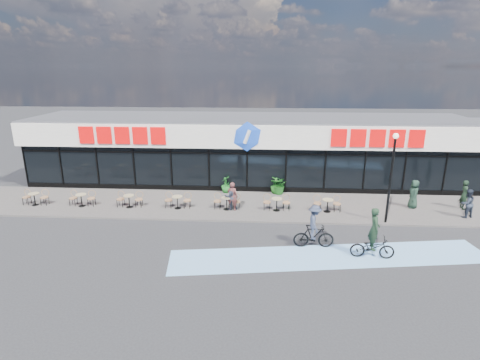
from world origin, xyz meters
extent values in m
plane|color=#28282B|center=(0.00, 0.00, 0.00)|extent=(120.00, 120.00, 0.00)
cube|color=#5A5450|center=(0.00, 4.50, 0.05)|extent=(44.00, 5.00, 0.10)
cube|color=#7BB4EA|center=(4.00, -1.50, 0.01)|extent=(14.17, 4.13, 0.01)
cube|color=black|center=(0.00, 10.00, 1.50)|extent=(30.00, 6.00, 3.00)
cube|color=white|center=(0.00, 9.85, 3.75)|extent=(30.60, 6.30, 1.50)
cube|color=#47474C|center=(0.00, 10.00, 4.55)|extent=(30.60, 6.30, 0.10)
cube|color=navy|center=(0.00, 6.96, 3.05)|extent=(30.60, 0.08, 0.18)
cube|color=black|center=(0.00, 6.97, 2.65)|extent=(30.00, 0.06, 0.08)
cube|color=black|center=(0.00, 6.98, 0.20)|extent=(30.00, 0.10, 0.40)
cube|color=red|center=(-8.00, 6.70, 3.80)|extent=(5.63, 0.18, 1.10)
cube|color=red|center=(8.00, 6.70, 3.80)|extent=(5.63, 0.18, 1.10)
ellipsoid|color=blue|center=(0.00, 6.70, 3.80)|extent=(1.90, 0.24, 1.90)
cylinder|color=black|center=(-15.00, 6.97, 1.50)|extent=(0.10, 0.10, 3.00)
cylinder|color=black|center=(-12.50, 6.97, 1.50)|extent=(0.10, 0.10, 3.00)
cylinder|color=black|center=(-10.00, 6.97, 1.50)|extent=(0.10, 0.10, 3.00)
cylinder|color=black|center=(-7.50, 6.97, 1.50)|extent=(0.10, 0.10, 3.00)
cylinder|color=black|center=(-5.00, 6.97, 1.50)|extent=(0.10, 0.10, 3.00)
cylinder|color=black|center=(-2.50, 6.97, 1.50)|extent=(0.10, 0.10, 3.00)
cylinder|color=black|center=(0.00, 6.97, 1.50)|extent=(0.10, 0.10, 3.00)
cylinder|color=black|center=(2.50, 6.97, 1.50)|extent=(0.10, 0.10, 3.00)
cylinder|color=black|center=(5.00, 6.97, 1.50)|extent=(0.10, 0.10, 3.00)
cylinder|color=black|center=(7.50, 6.97, 1.50)|extent=(0.10, 0.10, 3.00)
cylinder|color=black|center=(10.00, 6.97, 1.50)|extent=(0.10, 0.10, 3.00)
cylinder|color=black|center=(12.50, 6.97, 1.50)|extent=(0.10, 0.10, 3.00)
cylinder|color=black|center=(7.56, 2.30, 2.36)|extent=(0.12, 0.12, 4.51)
sphere|color=#FFF2CC|center=(7.56, 2.30, 4.71)|extent=(0.28, 0.28, 0.28)
cylinder|color=tan|center=(-12.48, 3.61, 0.82)|extent=(0.60, 0.60, 0.04)
cylinder|color=black|center=(-12.48, 3.61, 0.47)|extent=(0.06, 0.06, 0.70)
cylinder|color=black|center=(-12.48, 3.61, 0.11)|extent=(0.40, 0.40, 0.02)
cylinder|color=tan|center=(-9.62, 3.61, 0.82)|extent=(0.60, 0.60, 0.04)
cylinder|color=black|center=(-9.62, 3.61, 0.47)|extent=(0.06, 0.06, 0.70)
cylinder|color=black|center=(-9.62, 3.61, 0.11)|extent=(0.40, 0.40, 0.02)
cylinder|color=tan|center=(-6.75, 3.61, 0.82)|extent=(0.60, 0.60, 0.04)
cylinder|color=black|center=(-6.75, 3.61, 0.47)|extent=(0.06, 0.06, 0.70)
cylinder|color=black|center=(-6.75, 3.61, 0.11)|extent=(0.40, 0.40, 0.02)
cylinder|color=tan|center=(-3.89, 3.61, 0.82)|extent=(0.60, 0.60, 0.04)
cylinder|color=black|center=(-3.89, 3.61, 0.47)|extent=(0.06, 0.06, 0.70)
cylinder|color=black|center=(-3.89, 3.61, 0.11)|extent=(0.40, 0.40, 0.02)
cylinder|color=tan|center=(-1.03, 3.61, 0.82)|extent=(0.60, 0.60, 0.04)
cylinder|color=black|center=(-1.03, 3.61, 0.47)|extent=(0.06, 0.06, 0.70)
cylinder|color=black|center=(-1.03, 3.61, 0.11)|extent=(0.40, 0.40, 0.02)
cylinder|color=tan|center=(1.84, 3.61, 0.82)|extent=(0.60, 0.60, 0.04)
cylinder|color=black|center=(1.84, 3.61, 0.47)|extent=(0.06, 0.06, 0.70)
cylinder|color=black|center=(1.84, 3.61, 0.11)|extent=(0.40, 0.40, 0.02)
cylinder|color=tan|center=(4.70, 3.61, 0.82)|extent=(0.60, 0.60, 0.04)
cylinder|color=black|center=(4.70, 3.61, 0.47)|extent=(0.06, 0.06, 0.70)
cylinder|color=black|center=(4.70, 3.61, 0.11)|extent=(0.40, 0.40, 0.02)
imported|color=#1D6822|center=(-1.36, 6.68, 0.65)|extent=(0.80, 0.80, 1.09)
imported|color=#1D5E1B|center=(1.85, 6.72, 0.64)|extent=(0.70, 0.70, 1.08)
imported|color=#195719|center=(2.12, 6.57, 0.70)|extent=(1.38, 1.32, 1.20)
imported|color=brown|center=(-0.69, 3.54, 0.94)|extent=(0.70, 0.56, 1.68)
imported|color=#272E3C|center=(-0.77, 3.64, 0.89)|extent=(0.91, 0.80, 1.58)
imported|color=#1C3226|center=(9.78, 4.59, 0.94)|extent=(0.66, 0.89, 1.68)
imported|color=black|center=(12.62, 4.61, 0.95)|extent=(0.42, 0.63, 1.70)
imported|color=#293241|center=(12.11, 3.26, 0.90)|extent=(0.93, 0.82, 1.60)
imported|color=black|center=(3.39, -0.64, 0.56)|extent=(1.87, 0.57, 1.11)
imported|color=#333A4F|center=(3.39, -0.64, 1.26)|extent=(0.63, 1.06, 1.61)
imported|color=black|center=(5.81, -1.48, 0.49)|extent=(1.91, 0.79, 0.98)
imported|color=#1C3320|center=(5.81, -1.48, 1.38)|extent=(0.50, 0.71, 1.86)
camera|label=1|loc=(0.99, -16.47, 8.01)|focal=28.00mm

